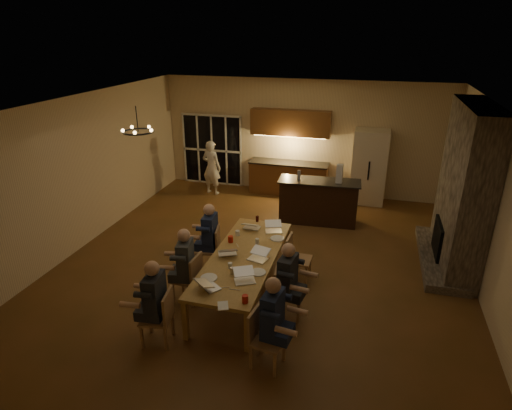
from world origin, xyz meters
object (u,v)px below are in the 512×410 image
Objects in this scene: can_silver at (232,271)px; chandelier at (138,132)px; refrigerator at (369,167)px; bar_blender at (339,174)px; person_left_mid at (186,266)px; standing_person at (212,167)px; chair_left_far at (208,249)px; bar_bottle at (299,175)px; bar_island at (318,202)px; laptop_c at (227,248)px; person_left_near at (155,302)px; plate_near at (258,272)px; redcup_mid at (231,239)px; mug_mid at (257,241)px; redcup_near at (245,299)px; can_cola at (257,219)px; person_right_mid at (287,282)px; plate_left at (209,278)px; chair_right_far at (299,259)px; chair_right_mid at (288,292)px; laptop_a at (210,281)px; laptop_d at (257,254)px; plate_far at (277,238)px; mug_front at (230,266)px; chair_left_near at (156,317)px; chair_right_near at (268,339)px; dining_table at (244,274)px; laptop_b at (245,275)px; person_left_far at (210,237)px; mug_back at (238,233)px; laptop_e at (252,223)px; laptop_f at (274,226)px.

chandelier is at bearing 154.03° from can_silver.
bar_blender is at bearing -110.81° from refrigerator.
standing_person is at bearing -174.83° from person_left_mid.
chair_left_far is 3.11m from bar_bottle.
bar_island is 3.62m from laptop_c.
person_left_near is 5.41× the size of plate_near.
chair_left_far is 0.67m from redcup_mid.
redcup_near is (0.32, -1.83, 0.01)m from mug_mid.
laptop_c reaches higher than can_cola.
plate_left is at bearing 112.78° from person_right_mid.
person_left_mid is 13.80× the size of mug_mid.
refrigerator is 1.28× the size of standing_person.
chair_right_far is at bearing 9.01° from person_right_mid.
chair_right_mid is at bearing 116.79° from person_left_near.
redcup_near is at bearing -65.16° from redcup_mid.
bar_bottle is at bearing 74.43° from can_cola.
laptop_d is at bearing -76.96° from laptop_a.
plate_near is at bearing 27.48° from plate_left.
plate_far is at bearing 78.37° from chair_right_far.
refrigerator is at bearing 53.37° from bar_island.
can_cola is at bearing -123.51° from bar_blender.
mug_front is 0.42× the size of bar_bottle.
can_cola is (0.73, 1.95, 0.12)m from person_left_mid.
bar_bottle reaches higher than chair_left_near.
person_right_mid is (0.04, 1.12, 0.24)m from chair_right_near.
chair_right_mid is at bearing -61.21° from can_cola.
dining_table is 2.20× the size of person_left_near.
laptop_b is at bearing -71.98° from dining_table.
person_left_mid is 4.05m from bar_bottle.
person_left_near is 1.00× the size of person_left_far.
dining_table is at bearing -118.28° from plate_far.
chair_left_far is at bearing 161.74° from redcup_mid.
person_right_mid reaches higher than dining_table.
laptop_a reaches higher than mug_back.
chair_right_near is 1.38m from can_silver.
mug_front is 1.22m from mug_back.
bar_island is 1.24× the size of standing_person.
plate_near is (2.43, -0.84, -1.99)m from chandelier.
laptop_e reaches higher than redcup_mid.
standing_person reaches higher than can_cola.
refrigerator is at bearing -11.57° from chair_right_far.
bar_island reaches higher than plate_near.
chair_right_far reaches higher than mug_front.
dining_table is at bearing 56.71° from chair_right_mid.
redcup_near reaches higher than plate_near.
person_left_far is at bearing -169.34° from mug_back.
laptop_b is 3.20× the size of mug_back.
laptop_b and laptop_f have the same top height.
person_left_near is at bearing -171.53° from laptop_b.
laptop_a is 0.63m from mug_front.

